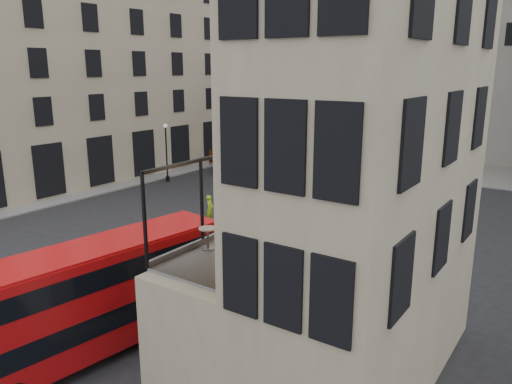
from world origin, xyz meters
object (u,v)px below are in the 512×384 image
Objects in this scene: pedestrian_e at (211,157)px; cafe_table_near at (208,235)px; traffic_light_near at (280,193)px; cafe_chair_b at (290,235)px; pedestrian_a at (240,160)px; cafe_table_mid at (248,216)px; street_lamp_b at (351,145)px; cafe_chair_c at (306,231)px; pedestrian_d at (446,180)px; cafe_table_far at (300,203)px; bicycle at (164,221)px; car_c at (230,162)px; pedestrian_c at (358,160)px; cyclist at (210,209)px; car_a at (273,179)px; car_b at (338,182)px; street_lamp_a at (167,156)px; bus_near at (97,293)px; traffic_light_far at (248,144)px; bus_far at (292,142)px; cafe_chair_d at (338,211)px; pedestrian_b at (320,147)px; cafe_chair_a at (248,254)px.

pedestrian_e is 2.68× the size of cafe_table_near.
traffic_light_near is 3.98× the size of cafe_chair_b.
pedestrian_a is 2.35× the size of cafe_table_mid.
cafe_chair_c reaches higher than street_lamp_b.
cafe_table_far reaches higher than pedestrian_d.
pedestrian_a is (-7.01, 17.99, 0.58)m from bicycle.
car_c is 13.36m from pedestrian_c.
car_c is 35.45m from cafe_table_near.
cyclist is 14.89m from cafe_table_far.
car_a is 0.84× the size of car_b.
cafe_chair_b is at bearing -104.78° from bicycle.
cafe_table_mid is 2.90m from cafe_table_far.
street_lamp_a is 1.34× the size of car_a.
car_a is 28.56m from cafe_table_near.
cafe_table_mid is at bearing 37.64° from bus_near.
traffic_light_near is 22.35m from pedestrian_e.
pedestrian_a is at bearing -78.27° from traffic_light_far.
bus_far is at bearing 27.87° from bicycle.
car_b is (3.61, -10.39, -1.62)m from street_lamp_b.
cafe_chair_d reaches higher than traffic_light_far.
bus_near is 6.24× the size of pedestrian_b.
cafe_table_far reaches higher than cyclist.
pedestrian_a is at bearing -162.41° from pedestrian_b.
car_c is at bearing -107.41° from bus_far.
traffic_light_near is at bearing 118.64° from cafe_chair_a.
pedestrian_b is at bearing 118.39° from cafe_chair_d.
car_a is at bearing 109.26° from bus_near.
pedestrian_b is at bearing 107.34° from bus_near.
cafe_chair_c is (24.54, -18.04, 2.45)m from street_lamp_a.
bicycle is 24.88m from pedestrian_d.
car_a is 15.04m from pedestrian_d.
car_a is 4.49× the size of cafe_chair_a.
pedestrian_a is at bearing 130.27° from cafe_chair_c.
street_lamp_b is 0.54× the size of bus_far.
pedestrian_a is 2.42× the size of cafe_chair_c.
bus_near is 15.06× the size of cafe_table_far.
bus_far is at bearing -176.58° from street_lamp_b.
bus_near is at bearing -50.51° from street_lamp_a.
traffic_light_far is 3.03m from car_c.
traffic_light_far is 10.20m from street_lamp_a.
traffic_light_near and traffic_light_far have the same top height.
cafe_chair_b is (8.35, -12.79, 2.46)m from traffic_light_near.
car_c is at bearing -165.53° from pedestrian_b.
traffic_light_near is at bearing 132.49° from cafe_chair_d.
pedestrian_e is 36.92m from cafe_chair_c.
street_lamp_a is 7.56× the size of cafe_table_far.
traffic_light_far is at bearing -110.09° from bus_far.
cyclist is (-3.33, -13.03, 0.17)m from car_b.
bicycle is at bearing 146.44° from cafe_table_mid.
cyclist is at bearing 135.12° from cafe_table_mid.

